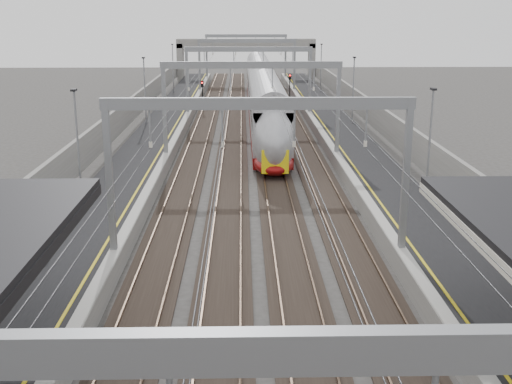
{
  "coord_description": "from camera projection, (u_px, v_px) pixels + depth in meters",
  "views": [
    {
      "loc": [
        -0.67,
        -4.35,
        10.98
      ],
      "look_at": [
        0.0,
        26.65,
        2.26
      ],
      "focal_mm": 45.0,
      "sensor_mm": 36.0,
      "label": 1
    }
  ],
  "objects": [
    {
      "name": "overhead_line",
      "position": [
        250.0,
        70.0,
        55.19
      ],
      "size": [
        13.0,
        140.0,
        6.6
      ],
      "color": "gray",
      "rests_on": "platform_left"
    },
    {
      "name": "platform_right",
      "position": [
        352.0,
        150.0,
        50.51
      ],
      "size": [
        4.0,
        120.0,
        1.0
      ],
      "primitive_type": "cube",
      "color": "black",
      "rests_on": "ground"
    },
    {
      "name": "platform_left",
      "position": [
        149.0,
        151.0,
        50.18
      ],
      "size": [
        4.0,
        120.0,
        1.0
      ],
      "primitive_type": "cube",
      "color": "black",
      "rests_on": "ground"
    },
    {
      "name": "tracks",
      "position": [
        251.0,
        156.0,
        50.47
      ],
      "size": [
        11.4,
        140.0,
        0.2
      ],
      "color": "black",
      "rests_on": "ground"
    },
    {
      "name": "signal_green",
      "position": [
        202.0,
        90.0,
        73.02
      ],
      "size": [
        0.32,
        0.32,
        3.48
      ],
      "color": "black",
      "rests_on": "ground"
    },
    {
      "name": "signal_red_far",
      "position": [
        290.0,
        82.0,
        81.47
      ],
      "size": [
        0.32,
        0.32,
        3.48
      ],
      "color": "black",
      "rests_on": "ground"
    },
    {
      "name": "signal_red_near",
      "position": [
        276.0,
        89.0,
        74.1
      ],
      "size": [
        0.32,
        0.32,
        3.48
      ],
      "color": "black",
      "rests_on": "ground"
    },
    {
      "name": "overbridge",
      "position": [
        246.0,
        49.0,
        101.98
      ],
      "size": [
        22.0,
        2.2,
        6.9
      ],
      "color": "slate",
      "rests_on": "ground"
    },
    {
      "name": "wall_left",
      "position": [
        107.0,
        137.0,
        49.82
      ],
      "size": [
        0.3,
        120.0,
        3.2
      ],
      "primitive_type": "cube",
      "color": "slate",
      "rests_on": "ground"
    },
    {
      "name": "wall_right",
      "position": [
        394.0,
        136.0,
        50.28
      ],
      "size": [
        0.3,
        120.0,
        3.2
      ],
      "primitive_type": "cube",
      "color": "slate",
      "rests_on": "ground"
    },
    {
      "name": "train",
      "position": [
        263.0,
        100.0,
        65.9
      ],
      "size": [
        2.89,
        52.59,
        4.56
      ],
      "color": "maroon",
      "rests_on": "ground"
    }
  ]
}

